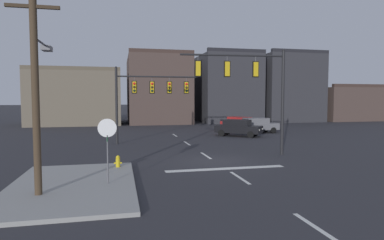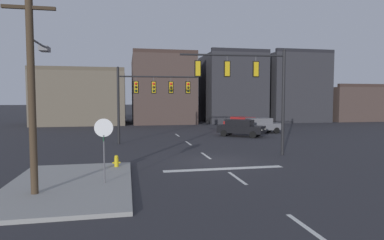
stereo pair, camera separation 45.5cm
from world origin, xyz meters
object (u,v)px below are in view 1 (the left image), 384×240
car_lot_nearside (239,124)px  car_lot_middle (257,125)px  signal_mast_far_side (146,92)px  fire_hydrant (118,164)px  stop_sign (107,135)px  signal_mast_near_side (251,81)px  utility_pole (36,73)px  car_lot_farside (238,127)px

car_lot_nearside → car_lot_middle: same height
signal_mast_far_side → fire_hydrant: (-2.22, -9.57, -3.88)m
signal_mast_far_side → stop_sign: 13.20m
signal_mast_near_side → stop_sign: size_ratio=2.42×
signal_mast_far_side → car_lot_middle: 13.98m
car_lot_middle → car_lot_nearside: bearing=116.9°
car_lot_nearside → signal_mast_near_side: bearing=-108.4°
signal_mast_far_side → car_lot_nearside: signal_mast_far_side is taller
car_lot_nearside → stop_sign: bearing=-123.3°
car_lot_middle → fire_hydrant: (-14.50, -15.36, -0.53)m
signal_mast_near_side → utility_pole: bearing=-149.2°
car_lot_nearside → signal_mast_far_side: bearing=-143.9°
car_lot_middle → fire_hydrant: 21.13m
signal_mast_near_side → utility_pole: utility_pole is taller
signal_mast_far_side → utility_pole: (-5.03, -13.69, 0.36)m
signal_mast_near_side → utility_pole: size_ratio=0.83×
signal_mast_far_side → car_lot_farside: 10.32m
car_lot_nearside → fire_hydrant: bearing=-127.0°
stop_sign → fire_hydrant: bearing=83.1°
car_lot_middle → utility_pole: utility_pole is taller
signal_mast_far_side → utility_pole: bearing=-110.2°
car_lot_middle → utility_pole: size_ratio=0.54×
signal_mast_near_side → car_lot_nearside: 16.45m
car_lot_farside → car_lot_nearside: bearing=68.3°
car_lot_nearside → utility_pole: 27.36m
car_lot_middle → utility_pole: (-17.31, -19.47, 3.71)m
car_lot_middle → signal_mast_far_side: bearing=-154.8°
signal_mast_near_side → car_lot_middle: 14.80m
stop_sign → car_lot_farside: bearing=53.7°
stop_sign → car_lot_nearside: 25.01m
car_lot_nearside → utility_pole: bearing=-126.5°
stop_sign → fire_hydrant: stop_sign is taller
utility_pole → fire_hydrant: 6.54m
car_lot_farside → fire_hydrant: size_ratio=6.08×
signal_mast_near_side → car_lot_middle: bearing=64.2°
signal_mast_far_side → utility_pole: utility_pole is taller
signal_mast_near_side → stop_sign: (-8.68, -5.71, -2.65)m
stop_sign → utility_pole: size_ratio=0.34×
car_lot_nearside → fire_hydrant: (-13.33, -17.67, -0.53)m
signal_mast_far_side → car_lot_middle: bearing=25.2°
signal_mast_near_side → car_lot_nearside: signal_mast_near_side is taller
car_lot_farside → signal_mast_near_side: bearing=-106.8°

